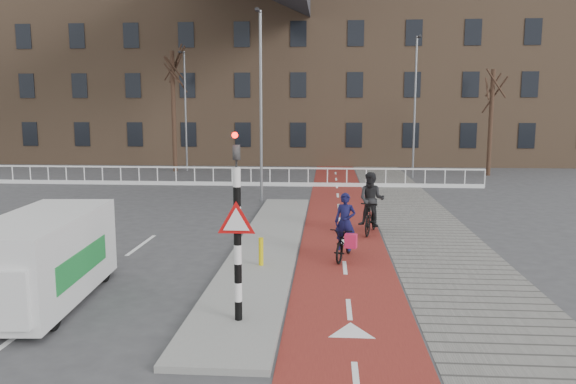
{
  "coord_description": "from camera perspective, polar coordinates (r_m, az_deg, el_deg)",
  "views": [
    {
      "loc": [
        1.05,
        -11.96,
        4.06
      ],
      "look_at": [
        -0.18,
        5.0,
        1.5
      ],
      "focal_mm": 35.0,
      "sensor_mm": 36.0,
      "label": 1
    }
  ],
  "objects": [
    {
      "name": "cyclist_near",
      "position": [
        15.22,
        5.81,
        -4.58
      ],
      "size": [
        1.01,
        1.8,
        1.8
      ],
      "rotation": [
        0.0,
        0.0,
        -0.26
      ],
      "color": "black",
      "rests_on": "bike_lane"
    },
    {
      "name": "railing",
      "position": [
        29.82,
        -7.59,
        1.25
      ],
      "size": [
        28.0,
        0.1,
        0.99
      ],
      "color": "silver",
      "rests_on": "ground"
    },
    {
      "name": "bike_lane",
      "position": [
        22.34,
        5.23,
        -1.94
      ],
      "size": [
        2.5,
        60.0,
        0.01
      ],
      "primitive_type": "cube",
      "color": "maroon",
      "rests_on": "ground"
    },
    {
      "name": "streetlight_near",
      "position": [
        24.38,
        -2.77,
        8.53
      ],
      "size": [
        0.12,
        0.12,
        8.11
      ],
      "primitive_type": "cylinder",
      "color": "slate",
      "rests_on": "ground"
    },
    {
      "name": "curb_island",
      "position": [
        16.55,
        -2.06,
        -5.43
      ],
      "size": [
        1.8,
        16.0,
        0.12
      ],
      "primitive_type": "cube",
      "color": "gray",
      "rests_on": "ground"
    },
    {
      "name": "tree_mid",
      "position": [
        36.78,
        -11.54,
        7.97
      ],
      "size": [
        0.28,
        0.28,
        7.58
      ],
      "primitive_type": "cylinder",
      "color": "#321E16",
      "rests_on": "ground"
    },
    {
      "name": "sidewalk",
      "position": [
        22.57,
        12.36,
        -1.99
      ],
      "size": [
        3.0,
        60.0,
        0.01
      ],
      "primitive_type": "cube",
      "color": "slate",
      "rests_on": "ground"
    },
    {
      "name": "streetlight_right",
      "position": [
        33.53,
        12.75,
        8.32
      ],
      "size": [
        0.12,
        0.12,
        8.09
      ],
      "primitive_type": "cylinder",
      "color": "slate",
      "rests_on": "ground"
    },
    {
      "name": "bollard",
      "position": [
        14.22,
        -2.76,
        -6.06
      ],
      "size": [
        0.12,
        0.12,
        0.71
      ],
      "primitive_type": "cylinder",
      "color": "#D5BE0B",
      "rests_on": "curb_island"
    },
    {
      "name": "van",
      "position": [
        12.79,
        -23.7,
        -6.12
      ],
      "size": [
        2.03,
        4.43,
        1.86
      ],
      "rotation": [
        0.0,
        0.0,
        0.07
      ],
      "color": "silver",
      "rests_on": "ground"
    },
    {
      "name": "tree_right",
      "position": [
        35.88,
        19.9,
        6.6
      ],
      "size": [
        0.26,
        0.26,
        6.31
      ],
      "primitive_type": "cylinder",
      "color": "#321E16",
      "rests_on": "ground"
    },
    {
      "name": "townhouse_row",
      "position": [
        44.31,
        -1.14,
        13.41
      ],
      "size": [
        46.0,
        10.0,
        15.9
      ],
      "color": "#7F6047",
      "rests_on": "ground"
    },
    {
      "name": "streetlight_left",
      "position": [
        36.85,
        -10.36,
        8.0
      ],
      "size": [
        0.12,
        0.12,
        7.59
      ],
      "primitive_type": "cylinder",
      "color": "slate",
      "rests_on": "ground"
    },
    {
      "name": "cyclist_far",
      "position": [
        18.33,
        8.46,
        -1.66
      ],
      "size": [
        1.0,
        1.94,
        2.0
      ],
      "rotation": [
        0.0,
        0.0,
        -0.26
      ],
      "color": "black",
      "rests_on": "bike_lane"
    },
    {
      "name": "traffic_signal",
      "position": [
        10.29,
        -5.19,
        -3.08
      ],
      "size": [
        0.8,
        0.8,
        3.68
      ],
      "color": "black",
      "rests_on": "curb_island"
    },
    {
      "name": "ground",
      "position": [
        12.67,
        -0.84,
        -10.12
      ],
      "size": [
        120.0,
        120.0,
        0.0
      ],
      "primitive_type": "plane",
      "color": "#38383A",
      "rests_on": "ground"
    }
  ]
}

